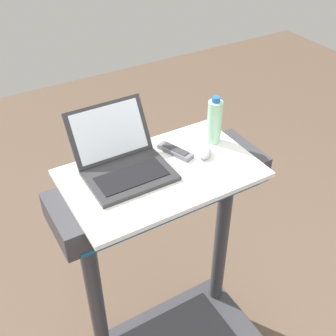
% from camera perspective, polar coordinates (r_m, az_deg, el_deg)
% --- Properties ---
extents(desk_board, '(0.76, 0.47, 0.02)m').
position_cam_1_polar(desk_board, '(1.67, -0.87, -0.74)').
color(desk_board, white).
rests_on(desk_board, treadmill_base).
extents(laptop, '(0.32, 0.34, 0.22)m').
position_cam_1_polar(laptop, '(1.66, -6.01, 0.95)').
color(laptop, '#2D2D30').
rests_on(laptop, desk_board).
extents(computer_mouse, '(0.11, 0.12, 0.03)m').
position_cam_1_polar(computer_mouse, '(1.75, 4.80, 2.20)').
color(computer_mouse, '#B2B2B7').
rests_on(computer_mouse, desk_board).
extents(water_bottle, '(0.06, 0.06, 0.21)m').
position_cam_1_polar(water_bottle, '(1.80, 6.20, 6.20)').
color(water_bottle, '#9EDBB2').
rests_on(water_bottle, desk_board).
extents(tv_remote, '(0.10, 0.17, 0.02)m').
position_cam_1_polar(tv_remote, '(1.76, 0.98, 2.26)').
color(tv_remote, slate).
rests_on(tv_remote, desk_board).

